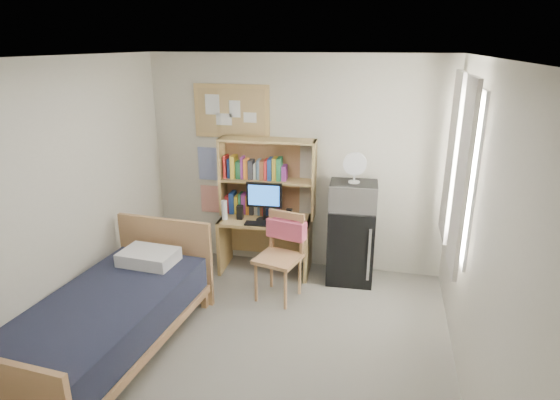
% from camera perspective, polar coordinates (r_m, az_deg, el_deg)
% --- Properties ---
extents(floor, '(3.60, 4.20, 0.02)m').
position_cam_1_polar(floor, '(4.41, -4.05, -19.42)').
color(floor, gray).
rests_on(floor, ground).
extents(ceiling, '(3.60, 4.20, 0.02)m').
position_cam_1_polar(ceiling, '(3.47, -5.06, 16.84)').
color(ceiling, white).
rests_on(ceiling, wall_back).
extents(wall_back, '(3.60, 0.04, 2.60)m').
position_cam_1_polar(wall_back, '(5.69, 1.83, 4.34)').
color(wall_back, beige).
rests_on(wall_back, floor).
extents(wall_left, '(0.04, 4.20, 2.60)m').
position_cam_1_polar(wall_left, '(4.60, -26.45, -1.18)').
color(wall_left, beige).
rests_on(wall_left, floor).
extents(wall_right, '(0.04, 4.20, 2.60)m').
position_cam_1_polar(wall_right, '(3.67, 23.59, -5.56)').
color(wall_right, beige).
rests_on(wall_right, floor).
extents(window_unit, '(0.10, 1.40, 1.70)m').
position_cam_1_polar(window_unit, '(4.69, 21.08, 3.75)').
color(window_unit, white).
rests_on(window_unit, wall_right).
extents(curtain_left, '(0.04, 0.55, 1.70)m').
position_cam_1_polar(curtain_left, '(4.30, 21.33, 2.46)').
color(curtain_left, beige).
rests_on(curtain_left, wall_right).
extents(curtain_right, '(0.04, 0.55, 1.70)m').
position_cam_1_polar(curtain_right, '(5.07, 20.19, 4.91)').
color(curtain_right, beige).
rests_on(curtain_right, wall_right).
extents(bulletin_board, '(0.94, 0.03, 0.64)m').
position_cam_1_polar(bulletin_board, '(5.75, -5.91, 10.71)').
color(bulletin_board, tan).
rests_on(bulletin_board, wall_back).
extents(poster_wave, '(0.30, 0.01, 0.42)m').
position_cam_1_polar(poster_wave, '(5.99, -8.59, 4.39)').
color(poster_wave, '#263D9A').
rests_on(poster_wave, wall_back).
extents(poster_japan, '(0.28, 0.01, 0.36)m').
position_cam_1_polar(poster_japan, '(6.13, -8.38, 0.13)').
color(poster_japan, red).
rests_on(poster_japan, wall_back).
extents(desk, '(1.12, 0.60, 0.68)m').
position_cam_1_polar(desk, '(5.79, -1.75, -5.46)').
color(desk, tan).
rests_on(desk, floor).
extents(desk_chair, '(0.59, 0.59, 0.97)m').
position_cam_1_polar(desk_chair, '(5.12, -0.24, -7.07)').
color(desk_chair, tan).
rests_on(desk_chair, floor).
extents(mini_fridge, '(0.56, 0.56, 0.90)m').
position_cam_1_polar(mini_fridge, '(5.60, 8.62, -5.29)').
color(mini_fridge, black).
rests_on(mini_fridge, floor).
extents(bed, '(1.19, 2.16, 0.58)m').
position_cam_1_polar(bed, '(4.60, -20.40, -14.37)').
color(bed, black).
rests_on(bed, floor).
extents(hutch, '(1.17, 0.35, 0.95)m').
position_cam_1_polar(hutch, '(5.65, -1.52, 2.74)').
color(hutch, tan).
rests_on(hutch, desk).
extents(monitor, '(0.43, 0.05, 0.45)m').
position_cam_1_polar(monitor, '(5.53, -1.94, -0.33)').
color(monitor, black).
rests_on(monitor, desk).
extents(keyboard, '(0.41, 0.15, 0.02)m').
position_cam_1_polar(keyboard, '(5.47, -2.22, -2.94)').
color(keyboard, black).
rests_on(keyboard, desk).
extents(speaker_left, '(0.07, 0.07, 0.17)m').
position_cam_1_polar(speaker_left, '(5.64, -4.91, -1.50)').
color(speaker_left, black).
rests_on(speaker_left, desk).
extents(speaker_right, '(0.07, 0.07, 0.16)m').
position_cam_1_polar(speaker_right, '(5.52, 1.12, -1.92)').
color(speaker_right, black).
rests_on(speaker_right, desk).
extents(water_bottle, '(0.07, 0.07, 0.24)m').
position_cam_1_polar(water_bottle, '(5.64, -6.79, -1.22)').
color(water_bottle, silver).
rests_on(water_bottle, desk).
extents(hoodie, '(0.46, 0.24, 0.21)m').
position_cam_1_polar(hoodie, '(5.17, 0.78, -3.55)').
color(hoodie, '#CC4D66').
rests_on(hoodie, desk_chair).
extents(microwave, '(0.55, 0.43, 0.31)m').
position_cam_1_polar(microwave, '(5.37, 8.92, 0.53)').
color(microwave, silver).
rests_on(microwave, mini_fridge).
extents(desk_fan, '(0.27, 0.27, 0.32)m').
position_cam_1_polar(desk_fan, '(5.28, 9.09, 3.78)').
color(desk_fan, silver).
rests_on(desk_fan, microwave).
extents(pillow, '(0.57, 0.42, 0.13)m').
position_cam_1_polar(pillow, '(4.96, -15.71, -6.69)').
color(pillow, silver).
rests_on(pillow, bed).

